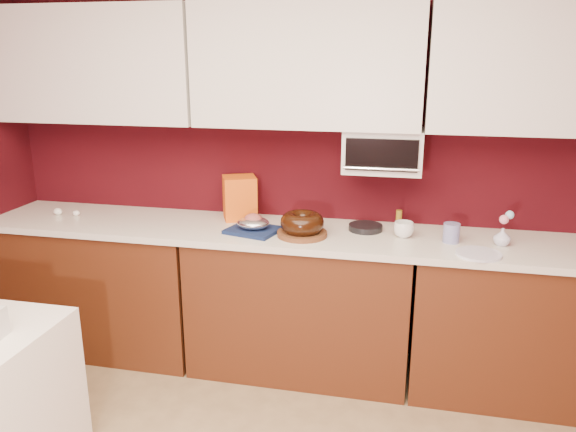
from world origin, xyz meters
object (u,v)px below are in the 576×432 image
(coffee_mug, at_px, (404,228))
(blue_jar, at_px, (451,233))
(bundt_cake, at_px, (302,223))
(flower_vase, at_px, (502,236))
(foil_ham_nest, at_px, (253,223))
(pandoro_box, at_px, (240,198))
(toaster_oven, at_px, (383,150))

(coffee_mug, bearing_deg, blue_jar, -7.16)
(bundt_cake, xyz_separation_m, blue_jar, (0.84, 0.07, -0.03))
(coffee_mug, height_order, blue_jar, coffee_mug)
(blue_jar, xyz_separation_m, flower_vase, (0.27, 0.01, 0.00))
(coffee_mug, height_order, flower_vase, same)
(foil_ham_nest, height_order, blue_jar, blue_jar)
(pandoro_box, bearing_deg, foil_ham_nest, -82.00)
(foil_ham_nest, bearing_deg, blue_jar, 2.98)
(bundt_cake, bearing_deg, pandoro_box, 149.55)
(pandoro_box, distance_m, coffee_mug, 1.05)
(foil_ham_nest, distance_m, blue_jar, 1.13)
(coffee_mug, xyz_separation_m, flower_vase, (0.53, -0.03, -0.00))
(bundt_cake, relative_size, coffee_mug, 2.28)
(foil_ham_nest, xyz_separation_m, blue_jar, (1.13, 0.06, -0.00))
(flower_vase, bearing_deg, bundt_cake, -176.04)
(flower_vase, bearing_deg, pandoro_box, 172.99)
(foil_ham_nest, bearing_deg, toaster_oven, 18.07)
(toaster_oven, height_order, bundt_cake, toaster_oven)
(bundt_cake, distance_m, pandoro_box, 0.53)
(pandoro_box, distance_m, flower_vase, 1.58)
(bundt_cake, bearing_deg, blue_jar, 4.83)
(pandoro_box, height_order, blue_jar, pandoro_box)
(foil_ham_nest, relative_size, coffee_mug, 1.75)
(toaster_oven, distance_m, coffee_mug, 0.47)
(pandoro_box, xyz_separation_m, coffee_mug, (1.03, -0.17, -0.08))
(bundt_cake, distance_m, blue_jar, 0.84)
(toaster_oven, distance_m, pandoro_box, 0.95)
(flower_vase, bearing_deg, foil_ham_nest, -177.35)
(toaster_oven, relative_size, foil_ham_nest, 2.31)
(coffee_mug, bearing_deg, bundt_cake, -169.78)
(coffee_mug, distance_m, blue_jar, 0.26)
(bundt_cake, distance_m, foil_ham_nest, 0.30)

